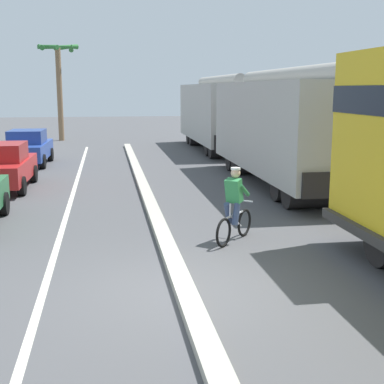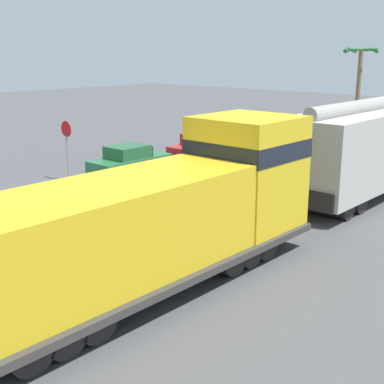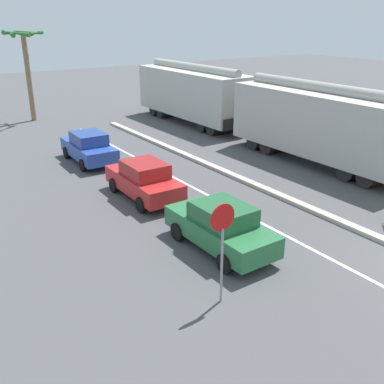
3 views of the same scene
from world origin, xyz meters
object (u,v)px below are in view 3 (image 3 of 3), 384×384
object	(u,v)px
hopper_car_middle	(193,94)
parked_car_red	(144,180)
parked_car_green	(220,227)
parked_car_blue	(89,147)
hopper_car_lead	(320,124)
stop_sign	(222,235)
palm_tree_near	(25,52)

from	to	relation	value
hopper_car_middle	parked_car_red	bearing A→B (deg)	-132.49
parked_car_green	parked_car_blue	distance (m)	11.47
parked_car_red	parked_car_blue	world-z (taller)	same
hopper_car_lead	stop_sign	world-z (taller)	hopper_car_lead
parked_car_red	hopper_car_lead	bearing A→B (deg)	-4.53
hopper_car_lead	stop_sign	size ratio (longest dim) A/B	3.68
parked_car_green	parked_car_blue	size ratio (longest dim) A/B	0.99
parked_car_red	stop_sign	size ratio (longest dim) A/B	1.47
parked_car_green	parked_car_blue	bearing A→B (deg)	89.41
hopper_car_lead	parked_car_red	distance (m)	10.02
hopper_car_lead	stop_sign	distance (m)	13.70
hopper_car_middle	palm_tree_near	size ratio (longest dim) A/B	1.64
hopper_car_lead	hopper_car_middle	bearing A→B (deg)	90.00
parked_car_green	parked_car_blue	world-z (taller)	same
parked_car_red	stop_sign	world-z (taller)	stop_sign
hopper_car_middle	parked_car_blue	world-z (taller)	hopper_car_middle
hopper_car_lead	parked_car_red	world-z (taller)	hopper_car_lead
hopper_car_middle	parked_car_red	distance (m)	14.72
hopper_car_middle	parked_car_blue	xyz separation A→B (m)	(-9.88, -4.74, -1.26)
parked_car_blue	stop_sign	xyz separation A→B (m)	(-1.92, -13.82, 1.21)
hopper_car_lead	stop_sign	bearing A→B (deg)	-149.50
stop_sign	palm_tree_near	size ratio (longest dim) A/B	0.45
parked_car_red	stop_sign	distance (m)	8.06
hopper_car_lead	hopper_car_middle	distance (m)	11.60
parked_car_green	parked_car_red	bearing A→B (deg)	89.00
parked_car_green	stop_sign	size ratio (longest dim) A/B	1.46
stop_sign	palm_tree_near	xyz separation A→B (m)	(2.47, 25.84, 2.84)
hopper_car_lead	hopper_car_middle	size ratio (longest dim) A/B	1.00
parked_car_green	parked_car_red	xyz separation A→B (m)	(0.09, 5.39, 0.00)
hopper_car_middle	stop_sign	distance (m)	21.99
palm_tree_near	parked_car_red	bearing A→B (deg)	-91.82
parked_car_green	palm_tree_near	size ratio (longest dim) A/B	0.65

